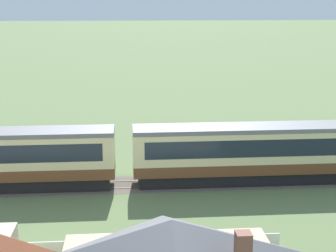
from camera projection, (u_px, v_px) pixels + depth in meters
passenger_train at (271, 150)px, 37.59m from camera, size 103.61×2.90×4.23m
railway_track at (255, 181)px, 38.06m from camera, size 168.10×3.60×0.04m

